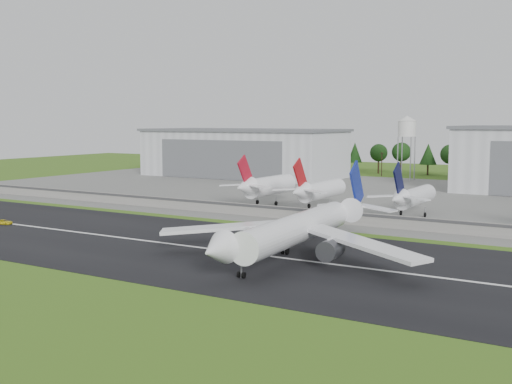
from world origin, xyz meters
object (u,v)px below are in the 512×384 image
Objects in this scene: parked_jet_red_b at (317,190)px; parked_jet_navy at (412,197)px; parked_jet_red_a at (264,186)px; main_airliner at (295,236)px; ground_vehicle at (4,222)px.

parked_jet_navy is at bearing -0.07° from parked_jet_red_b.
parked_jet_red_a is at bearing 179.85° from parked_jet_red_b.
main_airliner is 1.89× the size of parked_jet_red_b.
main_airliner is 1.89× the size of parked_jet_navy.
parked_jet_red_a is at bearing -48.13° from ground_vehicle.
main_airliner is 81.39m from parked_jet_red_a.
parked_jet_navy is at bearing -70.26° from ground_vehicle.
parked_jet_navy is (29.42, -0.04, -0.18)m from parked_jet_red_b.
parked_jet_navy reaches higher than ground_vehicle.
parked_jet_red_a is 1.00× the size of parked_jet_red_b.
parked_jet_navy is (48.15, -0.08, -0.51)m from parked_jet_red_a.
main_airliner reaches higher than parked_jet_navy.
parked_jet_red_a reaches higher than parked_jet_navy.
parked_jet_red_b is at bearing -58.60° from ground_vehicle.
ground_vehicle is 0.14× the size of parked_jet_red_b.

